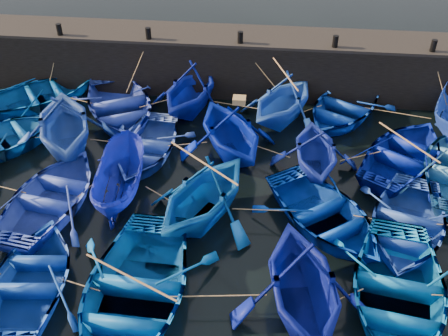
# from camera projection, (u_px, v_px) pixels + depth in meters

# --- Properties ---
(ground) EXTENTS (120.00, 120.00, 0.00)m
(ground) POSITION_uv_depth(u_px,v_px,m) (213.00, 248.00, 15.37)
(ground) COLOR black
(ground) RESTS_ON ground
(quay_wall) EXTENTS (26.00, 2.50, 2.50)m
(quay_wall) POSITION_uv_depth(u_px,v_px,m) (241.00, 63.00, 22.93)
(quay_wall) COLOR black
(quay_wall) RESTS_ON ground
(quay_top) EXTENTS (26.00, 2.50, 0.12)m
(quay_top) POSITION_uv_depth(u_px,v_px,m) (242.00, 36.00, 22.14)
(quay_top) COLOR black
(quay_top) RESTS_ON quay_wall
(bollard_0) EXTENTS (0.24, 0.24, 0.50)m
(bollard_0) POSITION_uv_depth(u_px,v_px,m) (59.00, 29.00, 21.93)
(bollard_0) COLOR black
(bollard_0) RESTS_ON quay_top
(bollard_1) EXTENTS (0.24, 0.24, 0.50)m
(bollard_1) POSITION_uv_depth(u_px,v_px,m) (148.00, 33.00, 21.58)
(bollard_1) COLOR black
(bollard_1) RESTS_ON quay_top
(bollard_2) EXTENTS (0.24, 0.24, 0.50)m
(bollard_2) POSITION_uv_depth(u_px,v_px,m) (240.00, 37.00, 21.24)
(bollard_2) COLOR black
(bollard_2) RESTS_ON quay_top
(bollard_3) EXTENTS (0.24, 0.24, 0.50)m
(bollard_3) POSITION_uv_depth(u_px,v_px,m) (335.00, 41.00, 20.89)
(bollard_3) COLOR black
(bollard_3) RESTS_ON quay_top
(bollard_4) EXTENTS (0.24, 0.24, 0.50)m
(bollard_4) POSITION_uv_depth(u_px,v_px,m) (434.00, 46.00, 20.54)
(bollard_4) COLOR black
(bollard_4) RESTS_ON quay_top
(boat_0) EXTENTS (6.24, 6.00, 1.05)m
(boat_0) POSITION_uv_depth(u_px,v_px,m) (40.00, 94.00, 22.06)
(boat_0) COLOR navy
(boat_0) RESTS_ON ground
(boat_1) EXTENTS (6.13, 6.84, 1.17)m
(boat_1) POSITION_uv_depth(u_px,v_px,m) (119.00, 105.00, 21.17)
(boat_1) COLOR #2338A4
(boat_1) RESTS_ON ground
(boat_2) EXTENTS (4.66, 5.08, 2.25)m
(boat_2) POSITION_uv_depth(u_px,v_px,m) (190.00, 88.00, 21.27)
(boat_2) COLOR #08188C
(boat_2) RESTS_ON ground
(boat_3) EXTENTS (5.22, 5.44, 2.22)m
(boat_3) POSITION_uv_depth(u_px,v_px,m) (283.00, 99.00, 20.58)
(boat_3) COLOR blue
(boat_3) RESTS_ON ground
(boat_4) EXTENTS (5.60, 6.15, 1.04)m
(boat_4) POSITION_uv_depth(u_px,v_px,m) (343.00, 107.00, 21.19)
(boat_4) COLOR #093297
(boat_4) RESTS_ON ground
(boat_6) EXTENTS (5.89, 5.95, 1.01)m
(boat_6) POSITION_uv_depth(u_px,v_px,m) (2.00, 138.00, 19.31)
(boat_6) COLOR #0A4E93
(boat_6) RESTS_ON ground
(boat_7) EXTENTS (5.65, 6.00, 2.52)m
(boat_7) POSITION_uv_depth(u_px,v_px,m) (64.00, 122.00, 18.84)
(boat_7) COLOR #2348A1
(boat_7) RESTS_ON ground
(boat_8) EXTENTS (3.63, 4.83, 0.95)m
(boat_8) POSITION_uv_depth(u_px,v_px,m) (145.00, 146.00, 18.96)
(boat_8) COLOR blue
(boat_8) RESTS_ON ground
(boat_9) EXTENTS (5.47, 5.73, 2.35)m
(boat_9) POSITION_uv_depth(u_px,v_px,m) (231.00, 130.00, 18.57)
(boat_9) COLOR #001495
(boat_9) RESTS_ON ground
(boat_10) EXTENTS (3.44, 3.93, 1.97)m
(boat_10) POSITION_uv_depth(u_px,v_px,m) (316.00, 149.00, 17.90)
(boat_10) COLOR navy
(boat_10) RESTS_ON ground
(boat_11) EXTENTS (5.74, 6.15, 1.04)m
(boat_11) POSITION_uv_depth(u_px,v_px,m) (405.00, 154.00, 18.47)
(boat_11) COLOR #00107D
(boat_11) RESTS_ON ground
(boat_14) EXTENTS (4.26, 5.45, 1.03)m
(boat_14) POSITION_uv_depth(u_px,v_px,m) (52.00, 196.00, 16.58)
(boat_14) COLOR #253CB0
(boat_14) RESTS_ON ground
(boat_15) EXTENTS (1.77, 4.08, 1.54)m
(boat_15) POSITION_uv_depth(u_px,v_px,m) (119.00, 180.00, 16.85)
(boat_15) COLOR #111E97
(boat_15) RESTS_ON ground
(boat_16) EXTENTS (5.33, 5.59, 2.30)m
(boat_16) POSITION_uv_depth(u_px,v_px,m) (204.00, 193.00, 15.72)
(boat_16) COLOR #064898
(boat_16) RESTS_ON ground
(boat_17) EXTENTS (5.67, 5.97, 1.01)m
(boat_17) POSITION_uv_depth(u_px,v_px,m) (324.00, 214.00, 15.86)
(boat_17) COLOR #002A8E
(boat_17) RESTS_ON ground
(boat_18) EXTENTS (4.69, 5.58, 0.99)m
(boat_18) POSITION_uv_depth(u_px,v_px,m) (407.00, 223.00, 15.55)
(boat_18) COLOR #193B9A
(boat_18) RESTS_ON ground
(boat_21) EXTENTS (3.72, 4.85, 0.94)m
(boat_21) POSITION_uv_depth(u_px,v_px,m) (32.00, 279.00, 13.82)
(boat_21) COLOR #0C3695
(boat_21) RESTS_ON ground
(boat_22) EXTENTS (4.32, 5.92, 1.20)m
(boat_22) POSITION_uv_depth(u_px,v_px,m) (133.00, 293.00, 13.27)
(boat_22) COLOR #024998
(boat_22) RESTS_ON ground
(boat_23) EXTENTS (4.57, 5.05, 2.33)m
(boat_23) POSITION_uv_depth(u_px,v_px,m) (303.00, 283.00, 12.83)
(boat_23) COLOR #05107D
(boat_23) RESTS_ON ground
(boat_24) EXTENTS (4.60, 5.86, 1.11)m
(boat_24) POSITION_uv_depth(u_px,v_px,m) (397.00, 292.00, 13.36)
(boat_24) COLOR #0359A7
(boat_24) RESTS_ON ground
(wooden_crate) EXTENTS (0.46, 0.43, 0.22)m
(wooden_crate) POSITION_uv_depth(u_px,v_px,m) (239.00, 100.00, 17.77)
(wooden_crate) COLOR olive
(wooden_crate) RESTS_ON boat_9
(mooring_ropes) EXTENTS (17.73, 11.94, 2.10)m
(mooring_ropes) POSITION_uv_depth(u_px,v_px,m) (229.00, 139.00, 18.64)
(mooring_ropes) COLOR tan
(mooring_ropes) RESTS_ON ground
(loose_oars) EXTENTS (10.65, 12.11, 1.32)m
(loose_oars) POSITION_uv_depth(u_px,v_px,m) (270.00, 152.00, 16.48)
(loose_oars) COLOR #99724C
(loose_oars) RESTS_ON ground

